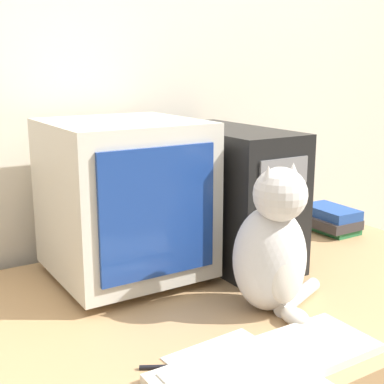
% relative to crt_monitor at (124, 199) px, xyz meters
% --- Properties ---
extents(wall_back, '(7.00, 0.05, 2.50)m').
position_rel_crt_monitor_xyz_m(wall_back, '(0.11, 0.30, 0.31)').
color(wall_back, beige).
rests_on(wall_back, ground_plane).
extents(crt_monitor, '(0.38, 0.39, 0.43)m').
position_rel_crt_monitor_xyz_m(crt_monitor, '(0.00, 0.00, 0.00)').
color(crt_monitor, beige).
rests_on(crt_monitor, desk).
extents(computer_tower, '(0.22, 0.48, 0.39)m').
position_rel_crt_monitor_xyz_m(computer_tower, '(0.32, -0.02, -0.03)').
color(computer_tower, black).
rests_on(computer_tower, desk).
extents(keyboard, '(0.47, 0.17, 0.02)m').
position_rel_crt_monitor_xyz_m(keyboard, '(0.04, -0.55, -0.21)').
color(keyboard, silver).
rests_on(keyboard, desk).
extents(cat, '(0.26, 0.21, 0.35)m').
position_rel_crt_monitor_xyz_m(cat, '(0.20, -0.37, -0.07)').
color(cat, silver).
rests_on(cat, desk).
extents(book_stack, '(0.14, 0.19, 0.09)m').
position_rel_crt_monitor_xyz_m(book_stack, '(0.78, -0.00, -0.18)').
color(book_stack, '#28703D').
rests_on(book_stack, desk).
extents(pen, '(0.12, 0.08, 0.01)m').
position_rel_crt_monitor_xyz_m(pen, '(-0.12, -0.46, -0.22)').
color(pen, black).
rests_on(pen, desk).
extents(paper_sheet, '(0.23, 0.31, 0.00)m').
position_rel_crt_monitor_xyz_m(paper_sheet, '(-0.01, -0.56, -0.22)').
color(paper_sheet, white).
rests_on(paper_sheet, desk).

